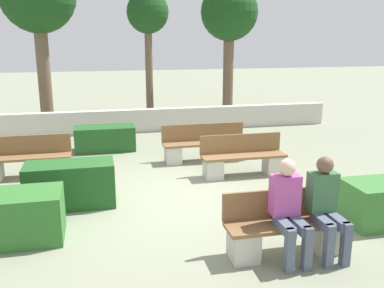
# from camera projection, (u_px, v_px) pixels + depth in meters

# --- Properties ---
(ground_plane) EXTENTS (60.00, 60.00, 0.00)m
(ground_plane) POSITION_uv_depth(u_px,v_px,m) (183.00, 199.00, 7.85)
(ground_plane) COLOR gray
(perimeter_wall) EXTENTS (11.97, 0.30, 0.70)m
(perimeter_wall) POSITION_uv_depth(u_px,v_px,m) (145.00, 120.00, 13.30)
(perimeter_wall) COLOR beige
(perimeter_wall) RESTS_ON ground_plane
(bench_front) EXTENTS (1.67, 0.49, 0.86)m
(bench_front) POSITION_uv_depth(u_px,v_px,m) (285.00, 231.00, 5.82)
(bench_front) COLOR brown
(bench_front) RESTS_ON ground_plane
(bench_left_side) EXTENTS (1.81, 0.48, 0.86)m
(bench_left_side) POSITION_uv_depth(u_px,v_px,m) (243.00, 160.00, 9.10)
(bench_left_side) COLOR brown
(bench_left_side) RESTS_ON ground_plane
(bench_right_side) EXTENTS (1.81, 0.49, 0.86)m
(bench_right_side) POSITION_uv_depth(u_px,v_px,m) (27.00, 162.00, 8.99)
(bench_right_side) COLOR brown
(bench_right_side) RESTS_ON ground_plane
(bench_back) EXTENTS (2.01, 0.49, 0.86)m
(bench_back) POSITION_uv_depth(u_px,v_px,m) (205.00, 147.00, 10.18)
(bench_back) COLOR brown
(bench_back) RESTS_ON ground_plane
(person_seated_man) EXTENTS (0.38, 0.63, 1.36)m
(person_seated_man) POSITION_uv_depth(u_px,v_px,m) (289.00, 205.00, 5.58)
(person_seated_man) COLOR #515B70
(person_seated_man) RESTS_ON ground_plane
(person_seated_woman) EXTENTS (0.38, 0.63, 1.36)m
(person_seated_woman) POSITION_uv_depth(u_px,v_px,m) (326.00, 202.00, 5.70)
(person_seated_woman) COLOR #515B70
(person_seated_woman) RESTS_ON ground_plane
(hedge_block_near_left) EXTENTS (1.53, 0.73, 0.63)m
(hedge_block_near_left) POSITION_uv_depth(u_px,v_px,m) (105.00, 138.00, 11.11)
(hedge_block_near_left) COLOR #235623
(hedge_block_near_left) RESTS_ON ground_plane
(hedge_block_near_right) EXTENTS (1.68, 0.81, 0.72)m
(hedge_block_near_right) POSITION_uv_depth(u_px,v_px,m) (3.00, 218.00, 6.14)
(hedge_block_near_right) COLOR #33702D
(hedge_block_near_right) RESTS_ON ground_plane
(hedge_block_mid_left) EXTENTS (1.52, 0.69, 0.78)m
(hedge_block_mid_left) POSITION_uv_depth(u_px,v_px,m) (70.00, 184.00, 7.46)
(hedge_block_mid_left) COLOR #235623
(hedge_block_mid_left) RESTS_ON ground_plane
(tree_center_left) EXTENTS (1.37, 1.37, 4.34)m
(tree_center_left) POSITION_uv_depth(u_px,v_px,m) (148.00, 17.00, 13.95)
(tree_center_left) COLOR brown
(tree_center_left) RESTS_ON ground_plane
(tree_center_right) EXTENTS (2.00, 2.00, 4.71)m
(tree_center_right) POSITION_uv_depth(u_px,v_px,m) (229.00, 15.00, 14.92)
(tree_center_right) COLOR brown
(tree_center_right) RESTS_ON ground_plane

